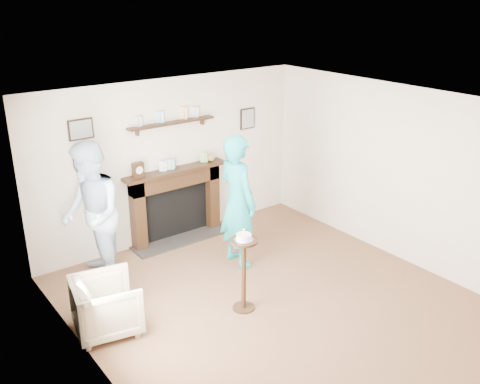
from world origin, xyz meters
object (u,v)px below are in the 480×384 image
object	(u,v)px
man	(99,280)
woman	(238,262)
armchair	(109,330)
pedestal_table	(244,261)

from	to	relation	value
man	woman	world-z (taller)	man
man	woman	xyz separation A→B (m)	(1.81, -0.73, 0.00)
man	woman	bearing A→B (deg)	81.35
armchair	man	size ratio (longest dim) A/B	0.37
armchair	man	xyz separation A→B (m)	(0.35, 1.14, 0.00)
pedestal_table	armchair	bearing A→B (deg)	158.96
armchair	pedestal_table	world-z (taller)	pedestal_table
woman	pedestal_table	xyz separation A→B (m)	(-0.65, -0.99, 0.66)
woman	pedestal_table	bearing A→B (deg)	148.50
armchair	pedestal_table	bearing A→B (deg)	-99.52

